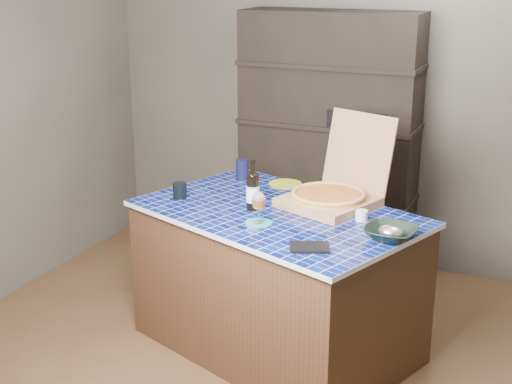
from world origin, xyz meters
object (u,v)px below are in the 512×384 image
at_px(kitchen_island, 277,280).
at_px(bowl, 391,233).
at_px(pizza_box, 332,193).
at_px(wine_glass, 259,202).
at_px(mead_bottle, 253,190).
at_px(dvd_case, 309,247).

distance_m(kitchen_island, bowl, 0.80).
height_order(pizza_box, wine_glass, pizza_box).
bearing_deg(mead_bottle, pizza_box, 32.73).
bearing_deg(dvd_case, bowl, 108.24).
height_order(pizza_box, mead_bottle, pizza_box).
bearing_deg(bowl, wine_glass, -174.81).
distance_m(kitchen_island, dvd_case, 0.68).
bearing_deg(dvd_case, pizza_box, 166.60).
height_order(dvd_case, bowl, bowl).
relative_size(pizza_box, mead_bottle, 2.38).
bearing_deg(wine_glass, dvd_case, -31.15).
distance_m(wine_glass, bowl, 0.68).
bearing_deg(pizza_box, dvd_case, -60.47).
bearing_deg(wine_glass, pizza_box, 59.88).
bearing_deg(dvd_case, mead_bottle, -153.12).
bearing_deg(kitchen_island, dvd_case, -31.76).
height_order(kitchen_island, wine_glass, wine_glass).
xyz_separation_m(kitchen_island, mead_bottle, (-0.14, -0.02, 0.52)).
xyz_separation_m(kitchen_island, pizza_box, (0.23, 0.22, 0.48)).
xyz_separation_m(mead_bottle, bowl, (0.79, -0.13, -0.08)).
height_order(mead_bottle, dvd_case, mead_bottle).
bearing_deg(mead_bottle, bowl, -9.42).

